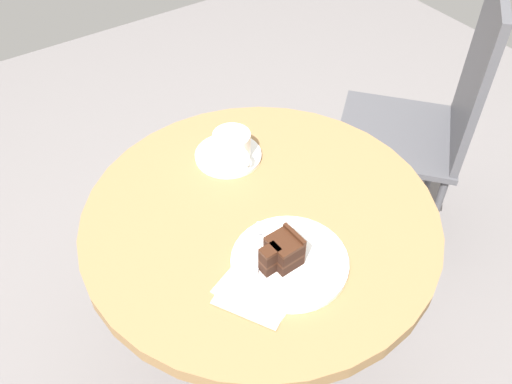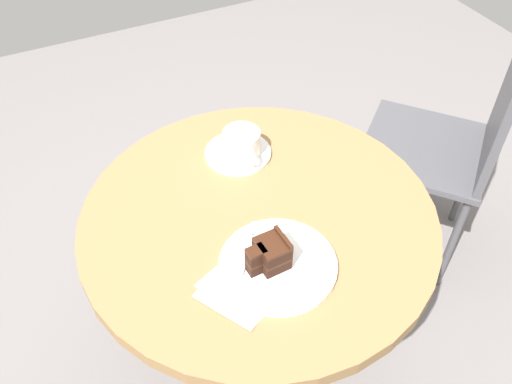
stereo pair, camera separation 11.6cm
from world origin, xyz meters
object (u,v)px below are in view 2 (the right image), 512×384
object	(u,v)px
teaspoon	(229,139)
cafe_chair	(465,128)
saucer	(238,153)
cake_slice	(270,254)
fork	(251,243)
coffee_cup	(242,143)
cake_plate	(278,265)
napkin	(245,285)

from	to	relation	value
teaspoon	cafe_chair	world-z (taller)	cafe_chair
saucer	cake_slice	size ratio (longest dim) A/B	1.92
saucer	fork	bearing A→B (deg)	-19.37
fork	cafe_chair	xyz separation A→B (m)	(-0.24, 0.82, -0.16)
coffee_cup	cake_slice	size ratio (longest dim) A/B	1.45
cake_plate	napkin	bearing A→B (deg)	-80.46
coffee_cup	cafe_chair	size ratio (longest dim) A/B	0.13
cake_plate	napkin	world-z (taller)	cake_plate
teaspoon	fork	xyz separation A→B (m)	(0.32, -0.10, 0.00)
teaspoon	cake_plate	xyz separation A→B (m)	(0.39, -0.07, -0.01)
coffee_cup	cafe_chair	xyz separation A→B (m)	(0.02, 0.72, -0.19)
cafe_chair	teaspoon	bearing A→B (deg)	-47.25
saucer	fork	xyz separation A→B (m)	(0.27, -0.10, 0.01)
napkin	cafe_chair	distance (m)	0.94
coffee_cup	teaspoon	xyz separation A→B (m)	(-0.06, -0.01, -0.03)
cake_slice	coffee_cup	bearing A→B (deg)	164.07
napkin	cake_plate	bearing A→B (deg)	99.54
cake_plate	cafe_chair	world-z (taller)	cafe_chair
napkin	cafe_chair	size ratio (longest dim) A/B	0.22
napkin	fork	bearing A→B (deg)	146.78
teaspoon	cake_slice	bearing A→B (deg)	-127.69
fork	napkin	size ratio (longest dim) A/B	0.59
teaspoon	saucer	bearing A→B (deg)	-114.49
cake_plate	fork	size ratio (longest dim) A/B	1.94
cake_slice	fork	size ratio (longest dim) A/B	0.69
fork	napkin	xyz separation A→B (m)	(0.08, -0.05, -0.01)
fork	cake_plate	bearing A→B (deg)	-119.29
saucer	cafe_chair	xyz separation A→B (m)	(0.03, 0.73, -0.15)
teaspoon	fork	bearing A→B (deg)	-131.59
saucer	cake_plate	bearing A→B (deg)	-11.69
teaspoon	cafe_chair	xyz separation A→B (m)	(0.08, 0.73, -0.16)
napkin	cafe_chair	xyz separation A→B (m)	(-0.32, 0.87, -0.15)
coffee_cup	fork	bearing A→B (deg)	-21.30
cake_slice	cafe_chair	size ratio (longest dim) A/B	0.09
teaspoon	cake_plate	distance (m)	0.40
cake_plate	napkin	distance (m)	0.08
fork	napkin	bearing A→B (deg)	-173.30
cake_plate	cafe_chair	size ratio (longest dim) A/B	0.25
saucer	cake_plate	world-z (taller)	cake_plate
napkin	cake_slice	bearing A→B (deg)	106.44
cake_plate	cake_slice	distance (m)	0.04
cake_plate	cafe_chair	bearing A→B (deg)	111.06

